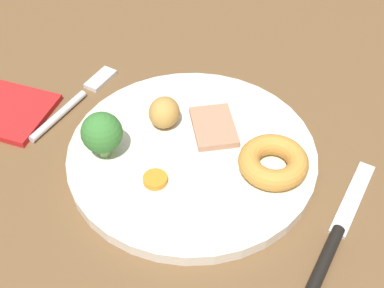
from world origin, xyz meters
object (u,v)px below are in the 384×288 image
at_px(dinner_plate, 192,155).
at_px(yorkshire_pudding, 272,164).
at_px(roast_potato_left, 164,112).
at_px(fork, 77,100).
at_px(meat_slice_main, 214,127).
at_px(knife, 336,237).
at_px(broccoli_floret, 102,133).
at_px(carrot_coin_front, 155,180).
at_px(folded_napkin, 4,110).

distance_m(dinner_plate, yorkshire_pudding, 0.09).
relative_size(roast_potato_left, fork, 0.25).
distance_m(meat_slice_main, knife, 0.18).
distance_m(meat_slice_main, fork, 0.18).
distance_m(broccoli_floret, knife, 0.26).
bearing_deg(dinner_plate, knife, -12.31).
height_order(broccoli_floret, fork, broccoli_floret).
relative_size(roast_potato_left, carrot_coin_front, 1.48).
distance_m(yorkshire_pudding, fork, 0.26).
xyz_separation_m(roast_potato_left, broccoli_floret, (-0.04, -0.07, 0.01)).
distance_m(dinner_plate, broccoli_floret, 0.10).
relative_size(roast_potato_left, broccoli_floret, 0.70).
bearing_deg(fork, meat_slice_main, -80.18).
bearing_deg(fork, knife, -95.32).
height_order(meat_slice_main, carrot_coin_front, meat_slice_main).
bearing_deg(meat_slice_main, fork, -175.44).
height_order(carrot_coin_front, fork, carrot_coin_front).
relative_size(dinner_plate, carrot_coin_front, 10.70).
bearing_deg(broccoli_floret, dinner_plate, 28.38).
height_order(dinner_plate, roast_potato_left, roast_potato_left).
height_order(carrot_coin_front, folded_napkin, carrot_coin_front).
bearing_deg(yorkshire_pudding, meat_slice_main, 157.75).
bearing_deg(folded_napkin, carrot_coin_front, -7.58).
xyz_separation_m(fork, knife, (0.34, -0.06, 0.00)).
bearing_deg(roast_potato_left, knife, -15.95).
distance_m(dinner_plate, knife, 0.18).
height_order(carrot_coin_front, broccoli_floret, broccoli_floret).
height_order(fork, knife, knife).
xyz_separation_m(dinner_plate, yorkshire_pudding, (0.09, 0.01, 0.02)).
distance_m(roast_potato_left, folded_napkin, 0.20).
bearing_deg(knife, dinner_plate, 81.61).
bearing_deg(carrot_coin_front, fork, 151.72).
bearing_deg(broccoli_floret, folded_napkin, 173.45).
xyz_separation_m(dinner_plate, folded_napkin, (-0.24, -0.03, -0.00)).
bearing_deg(knife, fork, 83.34).
bearing_deg(carrot_coin_front, meat_slice_main, 76.46).
distance_m(dinner_plate, fork, 0.17).
xyz_separation_m(carrot_coin_front, folded_napkin, (-0.22, 0.03, -0.01)).
xyz_separation_m(broccoli_floret, knife, (0.25, 0.01, -0.04)).
relative_size(yorkshire_pudding, carrot_coin_front, 2.89).
bearing_deg(roast_potato_left, meat_slice_main, 16.04).
bearing_deg(folded_napkin, fork, 37.73).
bearing_deg(folded_napkin, yorkshire_pudding, 6.05).
bearing_deg(broccoli_floret, fork, 140.53).
height_order(yorkshire_pudding, broccoli_floret, broccoli_floret).
relative_size(meat_slice_main, folded_napkin, 0.60).
bearing_deg(broccoli_floret, carrot_coin_front, -9.90).
bearing_deg(folded_napkin, dinner_plate, 6.47).
height_order(roast_potato_left, knife, roast_potato_left).
xyz_separation_m(meat_slice_main, broccoli_floret, (-0.09, -0.09, 0.03)).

